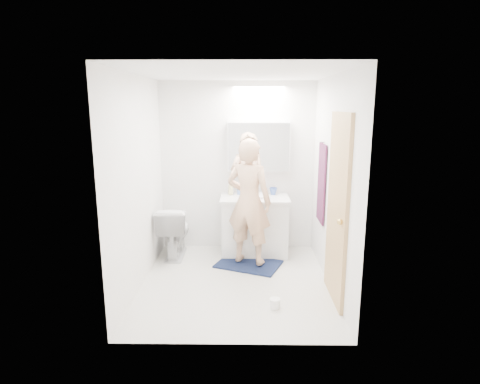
{
  "coord_description": "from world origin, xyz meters",
  "views": [
    {
      "loc": [
        0.11,
        -4.37,
        2.06
      ],
      "look_at": [
        0.05,
        0.25,
        1.05
      ],
      "focal_mm": 29.58,
      "sensor_mm": 36.0,
      "label": 1
    }
  ],
  "objects_px": {
    "medicine_cabinet": "(259,147)",
    "toothbrush_cup": "(273,191)",
    "person": "(249,202)",
    "toilet_paper_roll": "(275,303)",
    "soap_bottle_a": "(231,188)",
    "vanity_cabinet": "(255,227)",
    "soap_bottle_b": "(241,188)",
    "toilet": "(174,231)"
  },
  "relations": [
    {
      "from": "toothbrush_cup",
      "to": "toilet_paper_roll",
      "type": "xyz_separation_m",
      "value": [
        -0.09,
        -1.72,
        -0.82
      ]
    },
    {
      "from": "person",
      "to": "toilet_paper_roll",
      "type": "height_order",
      "value": "person"
    },
    {
      "from": "medicine_cabinet",
      "to": "person",
      "type": "bearing_deg",
      "value": -102.26
    },
    {
      "from": "toilet",
      "to": "toothbrush_cup",
      "type": "height_order",
      "value": "toothbrush_cup"
    },
    {
      "from": "toilet_paper_roll",
      "to": "toilet",
      "type": "bearing_deg",
      "value": 131.76
    },
    {
      "from": "vanity_cabinet",
      "to": "soap_bottle_a",
      "type": "xyz_separation_m",
      "value": [
        -0.34,
        0.15,
        0.53
      ]
    },
    {
      "from": "vanity_cabinet",
      "to": "toilet",
      "type": "relative_size",
      "value": 1.25
    },
    {
      "from": "vanity_cabinet",
      "to": "soap_bottle_b",
      "type": "xyz_separation_m",
      "value": [
        -0.2,
        0.18,
        0.52
      ]
    },
    {
      "from": "person",
      "to": "toilet_paper_roll",
      "type": "bearing_deg",
      "value": 125.07
    },
    {
      "from": "person",
      "to": "soap_bottle_a",
      "type": "distance_m",
      "value": 0.64
    },
    {
      "from": "soap_bottle_b",
      "to": "vanity_cabinet",
      "type": "bearing_deg",
      "value": -42.3
    },
    {
      "from": "toothbrush_cup",
      "to": "toilet_paper_roll",
      "type": "bearing_deg",
      "value": -92.9
    },
    {
      "from": "toilet",
      "to": "soap_bottle_b",
      "type": "height_order",
      "value": "soap_bottle_b"
    },
    {
      "from": "person",
      "to": "soap_bottle_b",
      "type": "xyz_separation_m",
      "value": [
        -0.11,
        0.61,
        0.05
      ]
    },
    {
      "from": "medicine_cabinet",
      "to": "soap_bottle_b",
      "type": "distance_m",
      "value": 0.64
    },
    {
      "from": "person",
      "to": "soap_bottle_a",
      "type": "height_order",
      "value": "person"
    },
    {
      "from": "toothbrush_cup",
      "to": "toilet_paper_roll",
      "type": "distance_m",
      "value": 1.91
    },
    {
      "from": "toilet",
      "to": "toothbrush_cup",
      "type": "distance_m",
      "value": 1.5
    },
    {
      "from": "toilet",
      "to": "toothbrush_cup",
      "type": "bearing_deg",
      "value": -168.9
    },
    {
      "from": "vanity_cabinet",
      "to": "medicine_cabinet",
      "type": "height_order",
      "value": "medicine_cabinet"
    },
    {
      "from": "toilet",
      "to": "soap_bottle_b",
      "type": "bearing_deg",
      "value": -162.33
    },
    {
      "from": "medicine_cabinet",
      "to": "soap_bottle_a",
      "type": "height_order",
      "value": "medicine_cabinet"
    },
    {
      "from": "toilet",
      "to": "medicine_cabinet",
      "type": "bearing_deg",
      "value": -164.62
    },
    {
      "from": "vanity_cabinet",
      "to": "person",
      "type": "height_order",
      "value": "person"
    },
    {
      "from": "vanity_cabinet",
      "to": "medicine_cabinet",
      "type": "bearing_deg",
      "value": 75.66
    },
    {
      "from": "person",
      "to": "toilet_paper_roll",
      "type": "relative_size",
      "value": 14.74
    },
    {
      "from": "toilet",
      "to": "soap_bottle_b",
      "type": "xyz_separation_m",
      "value": [
        0.92,
        0.3,
        0.55
      ]
    },
    {
      "from": "soap_bottle_a",
      "to": "toothbrush_cup",
      "type": "distance_m",
      "value": 0.61
    },
    {
      "from": "soap_bottle_b",
      "to": "toothbrush_cup",
      "type": "height_order",
      "value": "soap_bottle_b"
    },
    {
      "from": "soap_bottle_b",
      "to": "toilet_paper_roll",
      "type": "distance_m",
      "value": 1.98
    },
    {
      "from": "soap_bottle_b",
      "to": "toilet",
      "type": "bearing_deg",
      "value": -162.16
    },
    {
      "from": "person",
      "to": "soap_bottle_b",
      "type": "bearing_deg",
      "value": -57.68
    },
    {
      "from": "medicine_cabinet",
      "to": "toothbrush_cup",
      "type": "relative_size",
      "value": 7.99
    },
    {
      "from": "soap_bottle_a",
      "to": "toilet_paper_roll",
      "type": "distance_m",
      "value": 1.99
    },
    {
      "from": "vanity_cabinet",
      "to": "toilet_paper_roll",
      "type": "bearing_deg",
      "value": -83.52
    },
    {
      "from": "medicine_cabinet",
      "to": "toilet",
      "type": "relative_size",
      "value": 1.22
    },
    {
      "from": "medicine_cabinet",
      "to": "person",
      "type": "distance_m",
      "value": 0.92
    },
    {
      "from": "person",
      "to": "soap_bottle_a",
      "type": "relative_size",
      "value": 8.19
    },
    {
      "from": "medicine_cabinet",
      "to": "toothbrush_cup",
      "type": "bearing_deg",
      "value": -13.34
    },
    {
      "from": "toilet_paper_roll",
      "to": "soap_bottle_b",
      "type": "bearing_deg",
      "value": 102.16
    },
    {
      "from": "person",
      "to": "soap_bottle_a",
      "type": "xyz_separation_m",
      "value": [
        -0.25,
        0.58,
        0.06
      ]
    },
    {
      "from": "person",
      "to": "toothbrush_cup",
      "type": "distance_m",
      "value": 0.69
    }
  ]
}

